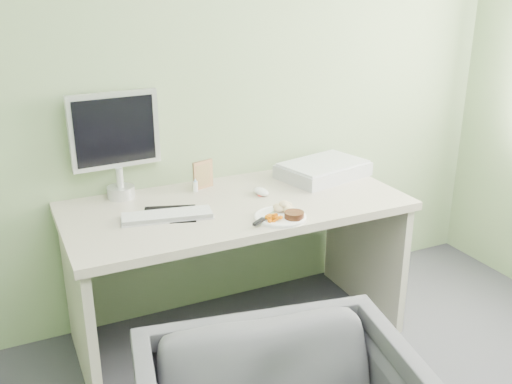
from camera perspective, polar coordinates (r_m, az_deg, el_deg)
name	(u,v)px	position (r m, az deg, el deg)	size (l,w,h in m)	color
wall_back	(204,60)	(2.88, -5.21, 13.05)	(3.50, 3.50, 0.00)	gray
desk	(236,237)	(2.76, -1.97, -4.57)	(1.60, 0.75, 0.73)	beige
plate	(280,217)	(2.51, 2.44, -2.51)	(0.23, 0.23, 0.01)	white
steak	(294,215)	(2.49, 3.84, -2.30)	(0.09, 0.09, 0.03)	black
potato_pile	(284,206)	(2.55, 2.80, -1.40)	(0.09, 0.07, 0.05)	tan
carrot_heap	(273,217)	(2.46, 1.75, -2.47)	(0.05, 0.04, 0.03)	#DF6804
steak_knife	(263,219)	(2.44, 0.66, -2.77)	(0.17, 0.12, 0.01)	silver
mousepad	(170,214)	(2.58, -8.61, -2.21)	(0.23, 0.20, 0.00)	black
keyboard	(167,215)	(2.54, -8.87, -2.30)	(0.39, 0.12, 0.02)	white
computer_mouse	(261,192)	(2.78, 0.53, 0.03)	(0.05, 0.10, 0.03)	white
photo_frame	(203,175)	(2.86, -5.33, 1.74)	(0.12, 0.01, 0.14)	#A36D4C
eyedrop_bottle	(195,186)	(2.83, -6.08, 0.64)	(0.02, 0.02, 0.07)	white
scanner	(323,170)	(3.06, 6.72, 2.16)	(0.45, 0.30, 0.07)	#A4A6AB
monitor	(116,139)	(2.76, -13.86, 5.14)	(0.42, 0.13, 0.51)	silver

